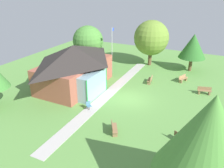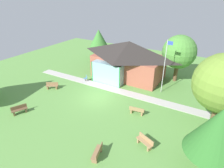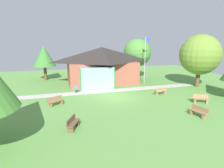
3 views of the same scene
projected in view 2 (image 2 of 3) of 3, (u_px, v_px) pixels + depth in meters
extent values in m
plane|color=#609947|center=(98.00, 98.00, 21.54)|extent=(44.00, 44.00, 0.00)
cube|color=#A35642|center=(128.00, 66.00, 26.38)|extent=(9.27, 5.37, 3.06)
pyramid|color=#2D2826|center=(129.00, 49.00, 25.24)|extent=(10.27, 6.37, 1.99)
cube|color=#8CB2BF|center=(108.00, 73.00, 24.56)|extent=(4.17, 1.20, 2.76)
cylinder|color=green|center=(92.00, 71.00, 25.05)|extent=(0.12, 0.12, 2.76)
cylinder|color=green|center=(119.00, 78.00, 23.15)|extent=(0.12, 0.12, 2.76)
cube|color=#BCB7B2|center=(110.00, 88.00, 23.61)|extent=(22.97, 1.60, 0.03)
cylinder|color=silver|center=(164.00, 67.00, 21.41)|extent=(0.08, 0.08, 6.40)
cube|color=blue|center=(170.00, 43.00, 19.99)|extent=(0.60, 0.02, 0.40)
cube|color=#9E7A51|center=(137.00, 110.00, 18.63)|extent=(1.54, 0.63, 0.06)
cube|color=#9E7A51|center=(132.00, 111.00, 18.93)|extent=(0.21, 0.42, 0.39)
cube|color=#9E7A51|center=(142.00, 113.00, 18.55)|extent=(0.21, 0.42, 0.39)
cube|color=#9E7A51|center=(137.00, 109.00, 18.37)|extent=(1.49, 0.26, 0.36)
cube|color=#9E7A51|center=(144.00, 142.00, 14.73)|extent=(1.56, 0.97, 0.06)
cube|color=#9E7A51|center=(149.00, 148.00, 14.46)|extent=(0.30, 0.43, 0.39)
cube|color=#9E7A51|center=(139.00, 140.00, 15.24)|extent=(0.30, 0.43, 0.39)
cube|color=#9E7A51|center=(146.00, 139.00, 14.74)|extent=(1.41, 0.62, 0.36)
cube|color=brown|center=(19.00, 110.00, 18.68)|extent=(1.06, 1.54, 0.06)
cube|color=brown|center=(26.00, 110.00, 19.06)|extent=(0.43, 0.32, 0.39)
cube|color=brown|center=(14.00, 114.00, 18.52)|extent=(0.43, 0.32, 0.39)
cube|color=brown|center=(19.00, 107.00, 18.72)|extent=(0.71, 1.37, 0.36)
cube|color=olive|center=(52.00, 86.00, 23.35)|extent=(1.52, 1.14, 0.06)
cube|color=olive|center=(57.00, 87.00, 23.46)|extent=(0.34, 0.43, 0.39)
cube|color=olive|center=(48.00, 87.00, 23.47)|extent=(0.34, 0.43, 0.39)
cube|color=olive|center=(52.00, 83.00, 23.42)|extent=(1.32, 0.81, 0.36)
cube|color=olive|center=(97.00, 152.00, 13.78)|extent=(0.82, 1.56, 0.06)
cube|color=olive|center=(94.00, 161.00, 13.42)|extent=(0.43, 0.26, 0.39)
cube|color=olive|center=(99.00, 149.00, 14.37)|extent=(0.43, 0.26, 0.39)
cube|color=olive|center=(99.00, 151.00, 13.64)|extent=(0.46, 1.46, 0.36)
cube|color=teal|center=(85.00, 78.00, 25.32)|extent=(0.61, 0.61, 0.04)
cube|color=teal|center=(87.00, 77.00, 25.29)|extent=(0.39, 0.28, 0.40)
cylinder|color=#4C4C51|center=(85.00, 80.00, 25.42)|extent=(0.10, 0.10, 0.42)
cylinder|color=#4C4C51|center=(86.00, 81.00, 25.51)|extent=(0.36, 0.36, 0.02)
cylinder|color=brown|center=(99.00, 53.00, 33.39)|extent=(0.45, 0.45, 2.15)
cone|color=#3D7F33|center=(99.00, 38.00, 32.23)|extent=(3.36, 3.36, 3.02)
cylinder|color=brown|center=(209.00, 162.00, 12.35)|extent=(0.47, 0.47, 1.96)
cone|color=#2D6B28|center=(219.00, 131.00, 11.16)|extent=(3.70, 3.70, 3.33)
cylinder|color=brown|center=(215.00, 114.00, 16.92)|extent=(0.54, 0.54, 2.26)
sphere|color=olive|center=(224.00, 83.00, 15.55)|extent=(5.13, 5.13, 5.13)
cylinder|color=brown|center=(176.00, 72.00, 25.15)|extent=(0.49, 0.49, 2.45)
sphere|color=#4C8C38|center=(179.00, 52.00, 23.88)|extent=(4.29, 4.29, 4.29)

